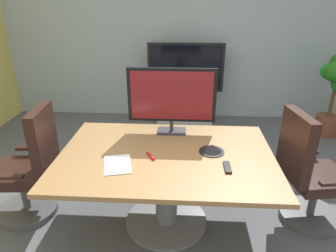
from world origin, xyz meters
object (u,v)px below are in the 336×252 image
(remote_control, at_px, (227,167))
(office_chair_right, at_px, (308,179))
(conference_phone, at_px, (212,149))
(wall_display_unit, at_px, (185,97))
(potted_plant, at_px, (336,86))
(office_chair_left, at_px, (30,173))
(conference_table, at_px, (166,172))
(tv_monitor, at_px, (172,97))

(remote_control, bearing_deg, office_chair_right, 21.38)
(conference_phone, bearing_deg, office_chair_right, 3.75)
(wall_display_unit, xyz_separation_m, potted_plant, (2.18, -0.39, 0.34))
(conference_phone, distance_m, remote_control, 0.28)
(office_chair_left, distance_m, office_chair_right, 2.55)
(conference_table, height_order, office_chair_left, office_chair_left)
(remote_control, bearing_deg, tv_monitor, 124.31)
(office_chair_left, bearing_deg, conference_phone, 84.55)
(wall_display_unit, relative_size, remote_control, 7.71)
(office_chair_left, xyz_separation_m, remote_control, (1.77, -0.26, 0.29))
(tv_monitor, xyz_separation_m, wall_display_unit, (0.12, 2.02, -0.65))
(conference_table, xyz_separation_m, potted_plant, (2.33, 2.09, 0.23))
(conference_phone, bearing_deg, office_chair_left, 180.00)
(conference_phone, bearing_deg, potted_plant, 46.46)
(conference_phone, bearing_deg, tv_monitor, 132.43)
(office_chair_left, relative_size, tv_monitor, 1.30)
(office_chair_right, distance_m, conference_phone, 0.94)
(conference_table, relative_size, remote_control, 10.74)
(office_chair_left, relative_size, potted_plant, 0.89)
(potted_plant, distance_m, conference_phone, 2.81)
(conference_table, relative_size, office_chair_right, 1.68)
(wall_display_unit, bearing_deg, conference_phone, -84.21)
(conference_table, bearing_deg, tv_monitor, 87.20)
(office_chair_left, bearing_deg, tv_monitor, 101.76)
(office_chair_right, xyz_separation_m, wall_display_unit, (-1.13, 2.37, -0.01))
(office_chair_left, relative_size, conference_phone, 4.95)
(tv_monitor, bearing_deg, wall_display_unit, 86.55)
(office_chair_left, height_order, remote_control, office_chair_left)
(conference_table, relative_size, potted_plant, 1.49)
(office_chair_right, relative_size, wall_display_unit, 0.83)
(tv_monitor, xyz_separation_m, remote_control, (0.47, -0.67, -0.35))
(office_chair_right, xyz_separation_m, potted_plant, (1.05, 1.98, 0.32))
(office_chair_left, bearing_deg, wall_display_unit, 144.18)
(office_chair_right, bearing_deg, remote_control, 103.49)
(office_chair_left, bearing_deg, remote_control, 76.07)
(wall_display_unit, height_order, potted_plant, wall_display_unit)
(conference_table, bearing_deg, remote_control, -22.67)
(conference_table, bearing_deg, office_chair_left, 177.41)
(conference_phone, bearing_deg, wall_display_unit, 95.79)
(wall_display_unit, height_order, conference_phone, wall_display_unit)
(office_chair_left, xyz_separation_m, potted_plant, (3.60, 2.04, 0.32))
(conference_table, bearing_deg, conference_phone, 8.41)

